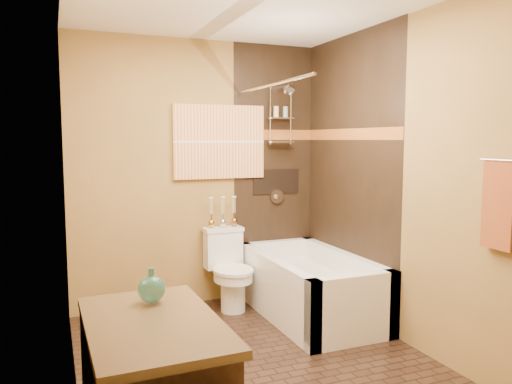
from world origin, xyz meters
TOP-DOWN VIEW (x-y plane):
  - floor at (0.00, 0.00)m, footprint 3.00×3.00m
  - wall_left at (-1.20, 0.00)m, footprint 0.02×3.00m
  - wall_right at (1.20, 0.00)m, footprint 0.02×3.00m
  - wall_back at (0.00, 1.50)m, footprint 2.40×0.02m
  - wall_front at (0.00, -1.50)m, footprint 2.40×0.02m
  - alcove_tile_back at (0.78, 1.49)m, footprint 0.85×0.01m
  - alcove_tile_right at (1.19, 0.75)m, footprint 0.01×1.50m
  - mosaic_band_back at (0.78, 1.48)m, footprint 0.85×0.01m
  - mosaic_band_right at (1.18, 0.75)m, footprint 0.01×1.50m
  - alcove_niche at (0.80, 1.48)m, footprint 0.50×0.01m
  - shower_fixtures at (0.80, 1.38)m, footprint 0.24×0.33m
  - curtain_rod at (0.40, 0.75)m, footprint 0.03×1.55m
  - towel_rust at (1.16, -0.92)m, footprint 0.05×0.22m
  - sunset_painting at (0.20, 1.48)m, footprint 0.90×0.04m
  - vanity_mirror at (-1.19, -1.00)m, footprint 0.01×1.00m
  - bathtub at (0.80, 0.75)m, footprint 0.80×1.50m
  - toilet at (0.20, 1.22)m, footprint 0.38×0.56m
  - teal_bottle at (-0.87, -0.76)m, footprint 0.17×0.17m
  - bud_vases at (0.20, 1.39)m, footprint 0.29×0.06m

SIDE VIEW (x-z plane):
  - floor at x=0.00m, z-range 0.00..0.00m
  - bathtub at x=0.80m, z-range -0.05..0.50m
  - toilet at x=0.20m, z-range 0.00..0.74m
  - teal_bottle at x=-0.87m, z-range 0.78..0.99m
  - bud_vases at x=0.20m, z-range 0.75..1.04m
  - alcove_niche at x=0.80m, z-range 1.02..1.27m
  - towel_rust at x=1.16m, z-range 0.92..1.44m
  - wall_left at x=-1.20m, z-range 0.00..2.50m
  - wall_right at x=1.20m, z-range 0.00..2.50m
  - wall_back at x=0.00m, z-range 0.00..2.50m
  - wall_front at x=0.00m, z-range 0.00..2.50m
  - alcove_tile_back at x=0.78m, z-range 0.00..2.50m
  - alcove_tile_right at x=1.19m, z-range 0.00..2.50m
  - vanity_mirror at x=-1.19m, z-range 1.05..1.95m
  - sunset_painting at x=0.20m, z-range 1.20..1.90m
  - mosaic_band_back at x=0.78m, z-range 1.57..1.67m
  - mosaic_band_right at x=1.18m, z-range 1.57..1.67m
  - shower_fixtures at x=0.80m, z-range 1.08..2.25m
  - curtain_rod at x=0.40m, z-range 2.01..2.03m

